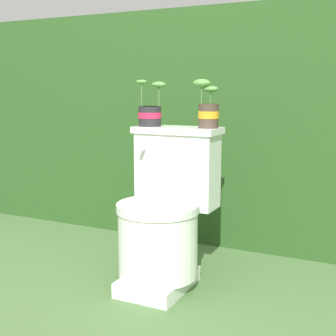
% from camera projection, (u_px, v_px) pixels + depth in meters
% --- Properties ---
extents(ground_plane, '(12.00, 12.00, 0.00)m').
position_uv_depth(ground_plane, '(174.00, 288.00, 2.13)').
color(ground_plane, '#4C703D').
extents(hedge_backdrop, '(3.80, 0.66, 1.34)m').
position_uv_depth(hedge_backdrop, '(240.00, 126.00, 2.86)').
color(hedge_backdrop, '#284C1E').
rests_on(hedge_backdrop, ground).
extents(toilet, '(0.40, 0.48, 0.72)m').
position_uv_depth(toilet, '(165.00, 218.00, 2.13)').
color(toilet, white).
rests_on(toilet, ground).
extents(potted_plant_left, '(0.14, 0.11, 0.22)m').
position_uv_depth(potted_plant_left, '(150.00, 113.00, 2.22)').
color(potted_plant_left, '#262628').
rests_on(potted_plant_left, toilet).
extents(potted_plant_midleft, '(0.13, 0.09, 0.22)m').
position_uv_depth(potted_plant_midleft, '(208.00, 110.00, 2.11)').
color(potted_plant_midleft, '#47382D').
rests_on(potted_plant_midleft, toilet).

